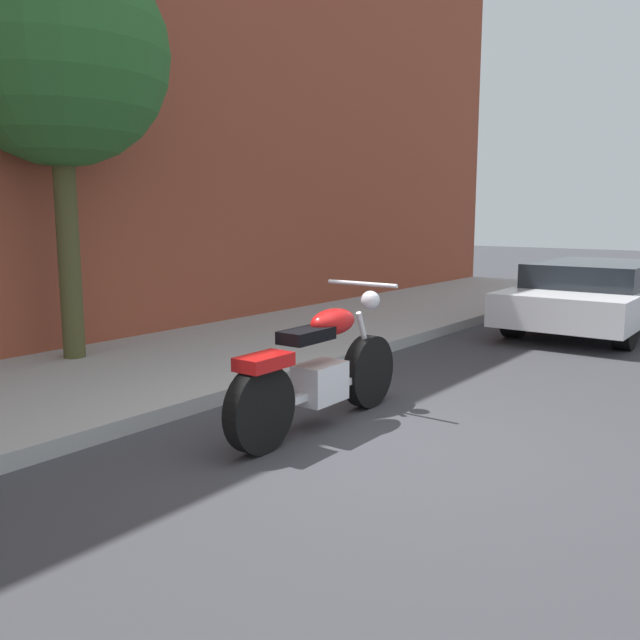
{
  "coord_description": "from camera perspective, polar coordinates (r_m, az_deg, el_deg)",
  "views": [
    {
      "loc": [
        -4.23,
        -2.51,
        1.74
      ],
      "look_at": [
        -0.0,
        0.7,
        0.89
      ],
      "focal_mm": 37.54,
      "sensor_mm": 36.0,
      "label": 1
    }
  ],
  "objects": [
    {
      "name": "parked_car_white",
      "position": [
        10.85,
        22.33,
        2.11
      ],
      "size": [
        4.19,
        1.81,
        1.03
      ],
      "color": "black",
      "rests_on": "ground"
    },
    {
      "name": "motorcycle",
      "position": [
        5.46,
        -0.05,
        -4.48
      ],
      "size": [
        2.14,
        0.7,
        1.15
      ],
      "color": "black",
      "rests_on": "ground"
    },
    {
      "name": "street_tree",
      "position": [
        8.05,
        -21.5,
        20.24
      ],
      "size": [
        2.35,
        2.35,
        4.58
      ],
      "color": "#474626",
      "rests_on": "ground"
    },
    {
      "name": "ground_plane",
      "position": [
        5.22,
        6.23,
        -10.49
      ],
      "size": [
        60.0,
        60.0,
        0.0
      ],
      "primitive_type": "plane",
      "color": "#38383D"
    },
    {
      "name": "sidewalk",
      "position": [
        7.33,
        -16.06,
        -4.47
      ],
      "size": [
        23.46,
        2.9,
        0.14
      ],
      "primitive_type": "cube",
      "color": "#A5A5A5",
      "rests_on": "ground"
    }
  ]
}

